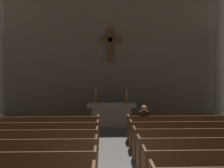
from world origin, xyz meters
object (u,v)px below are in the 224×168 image
object	(u,v)px
pew_left_row_3	(26,156)
pew_right_row_3	(207,154)
pew_right_row_4	(194,143)
pew_right_row_2	(223,168)
candlestick_right	(127,99)
pew_right_row_6	(176,128)
pew_left_row_5	(43,136)
candlestick_left	(96,99)
pew_right_row_5	(184,134)
altar	(111,114)
pew_left_row_6	(49,129)
lone_worshipper	(144,122)
pew_left_row_4	(36,144)
column_right_third	(222,56)

from	to	relation	value
pew_left_row_3	pew_right_row_3	world-z (taller)	same
pew_right_row_4	pew_right_row_2	bearing A→B (deg)	-90.00
candlestick_right	pew_right_row_6	bearing A→B (deg)	-57.18
pew_right_row_2	pew_right_row_4	world-z (taller)	same
pew_left_row_5	candlestick_left	world-z (taller)	candlestick_left
pew_left_row_3	candlestick_left	xyz separation A→B (m)	(1.63, 5.51, 0.75)
pew_right_row_2	candlestick_left	size ratio (longest dim) A/B	5.37
pew_right_row_5	candlestick_left	world-z (taller)	candlestick_left
altar	candlestick_left	bearing A→B (deg)	180.00
pew_right_row_3	pew_right_row_5	distance (m)	1.99
pew_right_row_6	altar	distance (m)	3.44
altar	candlestick_left	size ratio (longest dim) A/B	3.26
pew_right_row_3	pew_right_row_6	bearing A→B (deg)	90.00
candlestick_left	pew_left_row_6	bearing A→B (deg)	-122.82
pew_left_row_3	pew_left_row_6	distance (m)	2.98
pew_left_row_6	candlestick_left	bearing A→B (deg)	57.18
pew_left_row_3	pew_right_row_6	bearing A→B (deg)	32.58
pew_right_row_5	lone_worshipper	world-z (taller)	lone_worshipper
pew_left_row_4	candlestick_left	bearing A→B (deg)	70.14
pew_left_row_3	column_right_third	distance (m)	9.95
pew_left_row_4	pew_right_row_4	xyz separation A→B (m)	(4.66, 0.00, 0.00)
pew_left_row_4	pew_right_row_5	world-z (taller)	same
pew_left_row_5	candlestick_right	world-z (taller)	candlestick_right
pew_right_row_3	pew_right_row_4	size ratio (longest dim) A/B	1.00
pew_right_row_2	altar	bearing A→B (deg)	109.72
pew_left_row_6	pew_right_row_3	world-z (taller)	same
pew_right_row_5	candlestick_right	distance (m)	3.95
pew_left_row_5	pew_left_row_6	size ratio (longest dim) A/B	1.00
pew_left_row_3	pew_left_row_5	world-z (taller)	same
pew_left_row_6	pew_right_row_5	size ratio (longest dim) A/B	1.00
column_right_third	altar	xyz separation A→B (m)	(-5.23, -0.37, -2.65)
pew_left_row_3	pew_right_row_3	distance (m)	4.66
pew_left_row_6	pew_right_row_3	bearing A→B (deg)	-32.58
altar	column_right_third	bearing A→B (deg)	4.03
lone_worshipper	pew_right_row_5	bearing A→B (deg)	-40.35
pew_left_row_6	pew_right_row_2	distance (m)	6.13
pew_right_row_6	candlestick_right	xyz separation A→B (m)	(-1.63, 2.53, 0.75)
column_right_third	pew_left_row_5	bearing A→B (deg)	-152.76
pew_left_row_5	candlestick_left	bearing A→B (deg)	65.15
candlestick_left	pew_right_row_3	bearing A→B (deg)	-61.18
pew_right_row_2	pew_left_row_4	bearing A→B (deg)	156.92
pew_left_row_4	altar	size ratio (longest dim) A/B	1.65
pew_right_row_5	candlestick_right	xyz separation A→B (m)	(-1.63, 3.52, 0.75)
column_right_third	lone_worshipper	xyz separation A→B (m)	(-4.11, -2.86, -2.49)
pew_left_row_3	pew_left_row_5	bearing A→B (deg)	90.00
pew_right_row_3	candlestick_right	xyz separation A→B (m)	(-1.63, 5.51, 0.75)
lone_worshipper	pew_right_row_4	bearing A→B (deg)	-59.05
column_right_third	pew_left_row_4	bearing A→B (deg)	-147.13
pew_right_row_6	pew_right_row_5	bearing A→B (deg)	-90.00
pew_left_row_4	pew_right_row_2	xyz separation A→B (m)	(4.66, -1.99, 0.00)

